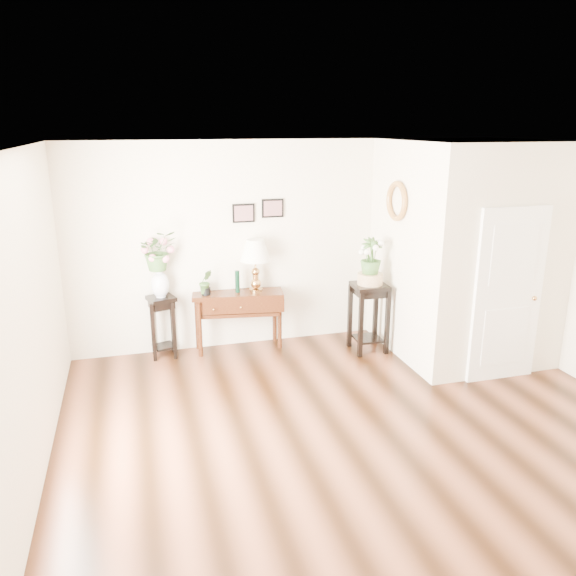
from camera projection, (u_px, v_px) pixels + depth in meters
name	position (u px, v px, depth m)	size (l,w,h in m)	color
floor	(365.00, 435.00, 5.62)	(6.00, 5.50, 0.02)	brown
ceiling	(378.00, 147.00, 4.83)	(6.00, 5.50, 0.02)	white
wall_back	(290.00, 243.00, 7.77)	(6.00, 0.02, 2.80)	#F3EACE
wall_left	(22.00, 333.00, 4.44)	(0.02, 5.50, 2.80)	#F3EACE
partition	(463.00, 249.00, 7.41)	(1.80, 1.95, 2.80)	#F3EACE
door	(508.00, 296.00, 6.59)	(0.90, 0.05, 2.10)	white
art_print_left	(244.00, 213.00, 7.45)	(0.30, 0.02, 0.25)	black
art_print_right	(273.00, 208.00, 7.54)	(0.30, 0.02, 0.25)	black
wall_ornament	(397.00, 201.00, 7.10)	(0.51, 0.51, 0.07)	#B1733D
console_table	(238.00, 320.00, 7.68)	(1.21, 0.40, 0.81)	black
table_lamp	(255.00, 266.00, 7.53)	(0.41, 0.41, 0.72)	#A97D43
green_vase	(237.00, 280.00, 7.51)	(0.06, 0.06, 0.30)	black
potted_plant	(206.00, 283.00, 7.40)	(0.18, 0.14, 0.32)	#38632A
plant_stand_a	(163.00, 327.00, 7.41)	(0.32, 0.32, 0.83)	black
porcelain_vase	(160.00, 280.00, 7.23)	(0.23, 0.23, 0.40)	silver
lily_arrangement	(158.00, 247.00, 7.10)	(0.47, 0.41, 0.52)	#38632A
plant_stand_b	(368.00, 317.00, 7.60)	(0.44, 0.44, 0.94)	black
ceramic_bowl	(370.00, 278.00, 7.44)	(0.34, 0.34, 0.15)	#CBBC86
narcissus	(371.00, 257.00, 7.36)	(0.28, 0.28, 0.50)	#38632A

